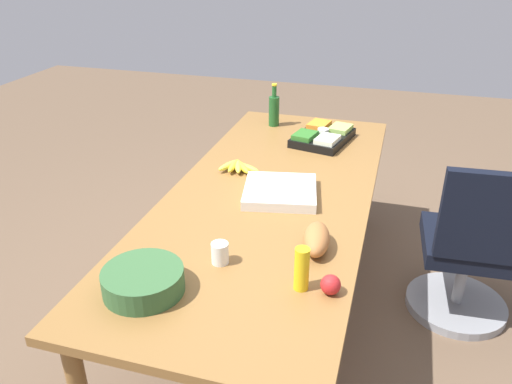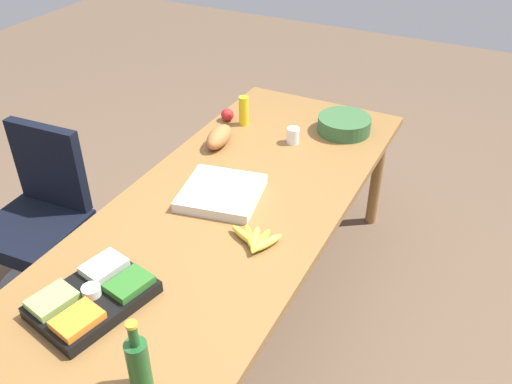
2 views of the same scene
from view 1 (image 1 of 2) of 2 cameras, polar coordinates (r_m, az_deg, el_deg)
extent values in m
plane|color=brown|center=(3.05, 1.47, -12.80)|extent=(10.00, 10.00, 0.00)
cube|color=brown|center=(2.64, 1.65, -0.38)|extent=(2.51, 1.01, 0.04)
cylinder|color=brown|center=(3.92, 0.07, 2.94)|extent=(0.07, 0.07, 0.72)
cylinder|color=brown|center=(3.80, 12.25, 1.44)|extent=(0.07, 0.07, 0.72)
cylinder|color=gray|center=(3.25, 21.34, -11.57)|extent=(0.56, 0.56, 0.05)
cylinder|color=gray|center=(3.13, 22.01, -8.37)|extent=(0.06, 0.06, 0.39)
cube|color=black|center=(3.02, 22.64, -5.33)|extent=(0.51, 0.51, 0.09)
cube|color=black|center=(2.70, 24.29, -2.64)|extent=(0.09, 0.43, 0.48)
cylinder|color=yellow|center=(1.91, 5.12, -8.54)|extent=(0.07, 0.07, 0.17)
cube|color=black|center=(3.31, 7.45, 6.03)|extent=(0.47, 0.38, 0.05)
cube|color=orange|center=(3.43, 7.04, 7.47)|extent=(0.18, 0.15, 0.03)
cube|color=#2D6B25|center=(3.23, 5.48, 6.31)|extent=(0.18, 0.15, 0.03)
cube|color=#9AC15C|center=(3.38, 9.41, 7.02)|extent=(0.18, 0.15, 0.03)
cube|color=silver|center=(3.17, 7.97, 5.82)|extent=(0.18, 0.15, 0.03)
cylinder|color=white|center=(3.30, 7.49, 6.73)|extent=(0.08, 0.08, 0.04)
cylinder|color=white|center=(2.07, -4.04, -6.81)|extent=(0.08, 0.08, 0.09)
cube|color=silver|center=(2.59, 2.71, 0.06)|extent=(0.42, 0.42, 0.05)
ellipsoid|color=#A76837|center=(2.16, 6.77, -5.22)|extent=(0.25, 0.14, 0.10)
cylinder|color=#335E34|center=(1.96, -12.46, -9.64)|extent=(0.37, 0.37, 0.09)
cylinder|color=#1D5322|center=(3.56, 2.02, 8.98)|extent=(0.08, 0.08, 0.20)
cylinder|color=#1D5322|center=(3.52, 2.05, 11.16)|extent=(0.03, 0.03, 0.08)
cylinder|color=gold|center=(3.50, 2.07, 11.87)|extent=(0.04, 0.04, 0.01)
sphere|color=red|center=(1.92, 8.32, -10.19)|extent=(0.08, 0.08, 0.08)
ellipsoid|color=#DDD844|center=(2.88, -3.01, 2.99)|extent=(0.17, 0.10, 0.04)
ellipsoid|color=gold|center=(2.88, -2.51, 2.94)|extent=(0.17, 0.04, 0.04)
ellipsoid|color=yellow|center=(2.87, -2.00, 2.87)|extent=(0.17, 0.09, 0.04)
ellipsoid|color=yellow|center=(2.86, -1.49, 2.80)|extent=(0.16, 0.13, 0.04)
ellipsoid|color=yellow|center=(2.85, -0.98, 2.74)|extent=(0.10, 0.17, 0.04)
camera|label=2|loc=(4.43, -6.53, 30.77)|focal=38.62mm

